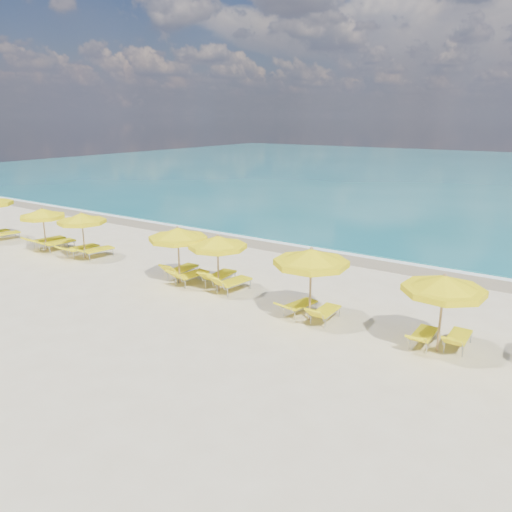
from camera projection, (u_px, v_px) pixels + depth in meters
The scene contains 24 objects.
ground_plane at pixel (233, 296), 18.53m from camera, with size 120.00×120.00×0.00m, color beige.
ocean at pixel (486, 175), 56.69m from camera, with size 120.00×80.00×0.30m, color #12626A.
wet_sand_band at pixel (324, 253), 24.41m from camera, with size 120.00×2.60×0.01m, color tan.
foam_line at pixel (331, 249), 25.05m from camera, with size 120.00×1.20×0.03m, color white.
whitecap_near at pixel (309, 210), 35.30m from camera, with size 14.00×0.36×0.05m, color white.
umbrella_1 at pixel (42, 214), 24.23m from camera, with size 2.54×2.54×2.19m.
umbrella_2 at pixel (82, 219), 22.92m from camera, with size 2.44×2.44×2.23m.
umbrella_3 at pixel (178, 235), 19.43m from camera, with size 2.67×2.67×2.33m.
umbrella_4 at pixel (218, 243), 18.56m from camera, with size 2.42×2.42×2.23m.
umbrella_5 at pixel (311, 258), 15.80m from camera, with size 3.07×3.07×2.48m.
umbrella_6 at pixel (444, 285), 13.66m from camera, with size 2.88×2.88×2.32m.
lounger_0_right at pixel (7, 236), 26.90m from camera, with size 0.73×1.71×0.67m.
lounger_1_left at pixel (48, 243), 25.32m from camera, with size 0.91×2.11×0.74m.
lounger_1_right at pixel (58, 246), 24.75m from camera, with size 0.85×2.09×0.77m.
lounger_2_left at pixel (82, 251), 23.78m from camera, with size 0.85×2.06×0.72m.
lounger_2_right at pixel (97, 253), 23.47m from camera, with size 0.90×1.99×0.71m.
lounger_3_left at pixel (182, 273), 20.54m from camera, with size 0.72×1.88×0.85m.
lounger_3_right at pixel (191, 278), 19.82m from camera, with size 0.79×1.87×0.81m.
lounger_4_left at pixel (220, 279), 19.67m from camera, with size 0.84×1.99×0.85m.
lounger_4_right at pixel (233, 286), 18.94m from camera, with size 0.87×1.90×0.87m.
lounger_5_left at pixel (299, 308), 16.80m from camera, with size 0.86×1.75×0.65m.
lounger_5_right at pixel (325, 315), 16.19m from camera, with size 0.61×1.69×0.76m.
lounger_6_left at pixel (423, 339), 14.52m from camera, with size 0.57×1.67×0.65m.
lounger_6_right at pixel (458, 342), 14.31m from camera, with size 0.58×1.68×0.71m.
Camera 1 is at (10.52, -13.92, 6.46)m, focal length 35.00 mm.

